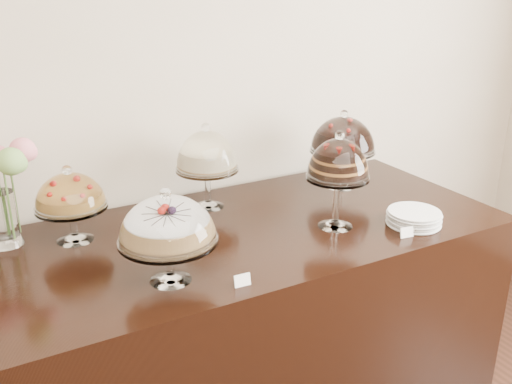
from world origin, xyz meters
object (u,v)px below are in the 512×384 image
flower_vase (0,182)px  cake_stand_fruit_tart (70,195)px  cake_stand_sugar_sponge (167,224)px  display_counter (251,317)px  cake_stand_dark_choco (343,137)px  cake_stand_cheesecake (207,154)px  plate_stack (414,218)px  cake_stand_choco_layer (338,163)px

flower_vase → cake_stand_fruit_tart: bearing=-19.0°
cake_stand_sugar_sponge → flower_vase: 0.74m
display_counter → flower_vase: bearing=160.8°
cake_stand_dark_choco → cake_stand_cheesecake: bearing=173.2°
display_counter → cake_stand_sugar_sponge: (-0.46, -0.26, 0.67)m
cake_stand_sugar_sponge → cake_stand_dark_choco: bearing=23.6°
cake_stand_dark_choco → cake_stand_fruit_tart: size_ratio=1.24×
cake_stand_cheesecake → plate_stack: 0.96m
flower_vase → plate_stack: bearing=-22.2°
plate_stack → flower_vase: bearing=157.8°
cake_stand_dark_choco → cake_stand_fruit_tart: (-1.33, 0.02, -0.06)m
cake_stand_dark_choco → plate_stack: (-0.01, -0.54, -0.23)m
cake_stand_sugar_sponge → cake_stand_dark_choco: cake_stand_dark_choco is taller
cake_stand_dark_choco → display_counter: bearing=-160.8°
cake_stand_choco_layer → cake_stand_cheesecake: size_ratio=1.06×
display_counter → cake_stand_choco_layer: (0.33, -0.16, 0.74)m
display_counter → cake_stand_fruit_tart: size_ratio=6.86×
cake_stand_cheesecake → plate_stack: size_ratio=1.75×
cake_stand_choco_layer → cake_stand_cheesecake: cake_stand_choco_layer is taller
cake_stand_choco_layer → cake_stand_fruit_tart: size_ratio=1.32×
display_counter → cake_stand_choco_layer: cake_stand_choco_layer is taller
cake_stand_cheesecake → cake_stand_fruit_tart: 0.63m
cake_stand_cheesecake → cake_stand_sugar_sponge: bearing=-125.5°
display_counter → flower_vase: flower_vase is taller
cake_stand_choco_layer → cake_stand_dark_choco: cake_stand_choco_layer is taller
cake_stand_sugar_sponge → cake_stand_fruit_tart: size_ratio=1.09×
cake_stand_dark_choco → flower_vase: 1.57m
cake_stand_choco_layer → flower_vase: flower_vase is taller
display_counter → cake_stand_cheesecake: cake_stand_cheesecake is taller
cake_stand_cheesecake → flower_vase: (-0.87, 0.01, 0.01)m
cake_stand_cheesecake → cake_stand_fruit_tart: size_ratio=1.24×
cake_stand_sugar_sponge → cake_stand_choco_layer: (0.79, 0.10, 0.07)m
cake_stand_sugar_sponge → cake_stand_fruit_tart: 0.54m
cake_stand_cheesecake → cake_stand_dark_choco: 0.71m
cake_stand_choco_layer → cake_stand_cheesecake: (-0.39, 0.47, -0.03)m
cake_stand_dark_choco → plate_stack: 0.58m
cake_stand_dark_choco → plate_stack: size_ratio=1.74×
cake_stand_fruit_tart → cake_stand_sugar_sponge: bearing=-65.8°
cake_stand_choco_layer → plate_stack: size_ratio=1.85×
cake_stand_choco_layer → plate_stack: cake_stand_choco_layer is taller
cake_stand_choco_layer → cake_stand_fruit_tart: (-1.01, 0.40, -0.09)m
cake_stand_cheesecake → flower_vase: 0.87m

